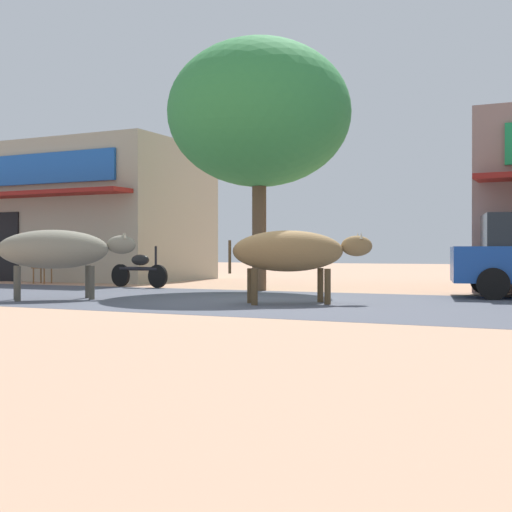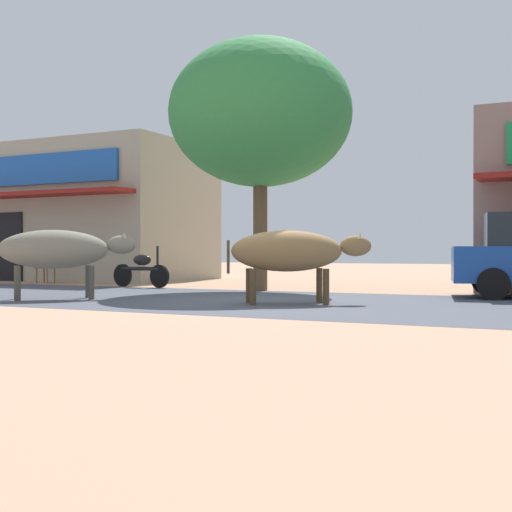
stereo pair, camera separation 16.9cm
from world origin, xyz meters
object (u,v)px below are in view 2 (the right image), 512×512
parked_motorcycle (142,269)px  roadside_tree (260,114)px  cow_near_brown (57,250)px  cow_far_dark (291,252)px  cafe_chair_near_tree (44,265)px

parked_motorcycle → roadside_tree: bearing=-0.2°
cow_near_brown → cow_far_dark: (4.39, 0.92, -0.03)m
cow_far_dark → roadside_tree: bearing=123.2°
parked_motorcycle → cafe_chair_near_tree: bearing=173.0°
roadside_tree → cow_far_dark: roadside_tree is taller
parked_motorcycle → cafe_chair_near_tree: (-3.66, 0.45, 0.05)m
cow_near_brown → cow_far_dark: size_ratio=0.95×
cow_far_dark → parked_motorcycle: bearing=148.1°
cow_far_dark → cafe_chair_near_tree: 10.10m
cow_near_brown → roadside_tree: bearing=64.5°
cow_near_brown → cow_far_dark: 4.49m
cow_far_dark → cafe_chair_near_tree: bearing=156.9°
parked_motorcycle → cow_near_brown: cow_near_brown is taller
cow_near_brown → parked_motorcycle: bearing=105.7°
parked_motorcycle → cow_far_dark: bearing=-31.9°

